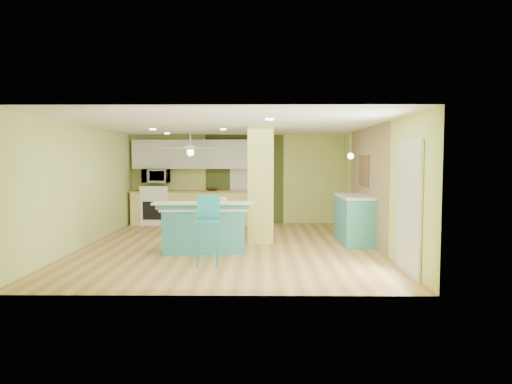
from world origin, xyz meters
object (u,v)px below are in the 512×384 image
(peninsula, at_px, (204,228))
(fruit_bowl, at_px, (212,189))
(canister, at_px, (222,202))
(side_counter, at_px, (355,219))
(bar_stool, at_px, (208,218))

(peninsula, bearing_deg, fruit_bowl, 90.70)
(peninsula, height_order, canister, canister)
(peninsula, relative_size, fruit_bowl, 5.63)
(peninsula, distance_m, fruit_bowl, 3.76)
(side_counter, height_order, canister, canister)
(fruit_bowl, distance_m, canister, 3.61)
(peninsula, distance_m, canister, 0.62)
(fruit_bowl, bearing_deg, peninsula, -86.27)
(canister, bearing_deg, bar_stool, -96.71)
(fruit_bowl, bearing_deg, side_counter, -38.51)
(side_counter, height_order, fruit_bowl, side_counter)
(fruit_bowl, height_order, canister, canister)
(peninsula, relative_size, side_counter, 1.19)
(fruit_bowl, bearing_deg, canister, -80.68)
(peninsula, height_order, bar_stool, bar_stool)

